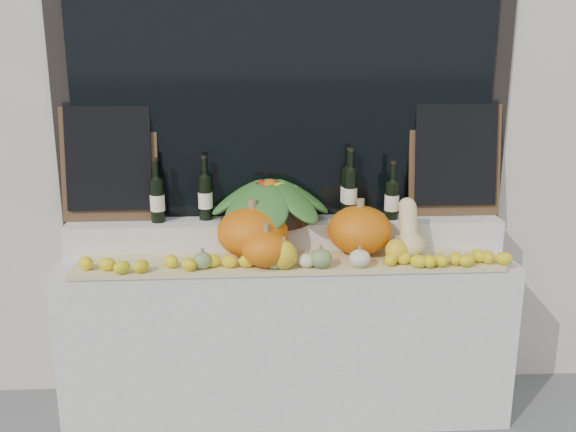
{
  "coord_description": "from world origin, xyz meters",
  "views": [
    {
      "loc": [
        -0.18,
        -1.61,
        1.96
      ],
      "look_at": [
        0.0,
        1.45,
        1.12
      ],
      "focal_mm": 40.0,
      "sensor_mm": 36.0,
      "label": 1
    }
  ],
  "objects": [
    {
      "name": "chalkboard_left",
      "position": [
        -0.92,
        1.74,
        1.36
      ],
      "size": [
        0.5,
        0.12,
        0.62
      ],
      "rotation": [
        -0.15,
        0.0,
        0.0
      ],
      "color": "#4C331E",
      "rests_on": "rear_tier"
    },
    {
      "name": "pumpkin_right",
      "position": [
        0.37,
        1.49,
        1.03
      ],
      "size": [
        0.35,
        0.35,
        0.25
      ],
      "primitive_type": "ellipsoid",
      "rotation": [
        0.0,
        0.0,
        0.07
      ],
      "color": "orange",
      "rests_on": "straw_bedding"
    },
    {
      "name": "chalkboard_right",
      "position": [
        0.92,
        1.74,
        1.36
      ],
      "size": [
        0.5,
        0.12,
        0.62
      ],
      "rotation": [
        -0.15,
        0.0,
        0.0
      ],
      "color": "#4C331E",
      "rests_on": "rear_tier"
    },
    {
      "name": "display_sill",
      "position": [
        0.0,
        1.52,
        0.44
      ],
      "size": [
        2.3,
        0.55,
        0.88
      ],
      "primitive_type": "cube",
      "color": "silver",
      "rests_on": "ground"
    },
    {
      "name": "rear_tier",
      "position": [
        0.0,
        1.68,
        0.96
      ],
      "size": [
        2.3,
        0.25,
        0.16
      ],
      "primitive_type": "cube",
      "color": "silver",
      "rests_on": "display_sill"
    },
    {
      "name": "wine_bottle_near_left",
      "position": [
        -0.42,
        1.7,
        1.16
      ],
      "size": [
        0.08,
        0.08,
        0.34
      ],
      "color": "black",
      "rests_on": "rear_tier"
    },
    {
      "name": "pumpkin_left",
      "position": [
        -0.18,
        1.47,
        1.03
      ],
      "size": [
        0.42,
        0.42,
        0.26
      ],
      "primitive_type": "ellipsoid",
      "rotation": [
        0.0,
        0.0,
        0.19
      ],
      "color": "orange",
      "rests_on": "straw_bedding"
    },
    {
      "name": "wine_bottle_far_left",
      "position": [
        -0.67,
        1.67,
        1.16
      ],
      "size": [
        0.08,
        0.08,
        0.34
      ],
      "color": "black",
      "rests_on": "rear_tier"
    },
    {
      "name": "wine_bottle_far_right",
      "position": [
        0.56,
        1.65,
        1.14
      ],
      "size": [
        0.08,
        0.08,
        0.31
      ],
      "color": "black",
      "rests_on": "rear_tier"
    },
    {
      "name": "lemon_heap",
      "position": [
        0.0,
        1.29,
        0.94
      ],
      "size": [
        2.2,
        0.16,
        0.06
      ],
      "primitive_type": null,
      "color": "yellow",
      "rests_on": "straw_bedding"
    },
    {
      "name": "decorative_gourds",
      "position": [
        0.12,
        1.3,
        0.96
      ],
      "size": [
        1.05,
        0.18,
        0.16
      ],
      "color": "#275A1B",
      "rests_on": "straw_bedding"
    },
    {
      "name": "produce_bowl",
      "position": [
        -0.08,
        1.66,
        1.15
      ],
      "size": [
        0.66,
        0.66,
        0.23
      ],
      "color": "black",
      "rests_on": "rear_tier"
    },
    {
      "name": "wine_bottle_near_right",
      "position": [
        0.35,
        1.7,
        1.18
      ],
      "size": [
        0.08,
        0.08,
        0.38
      ],
      "color": "black",
      "rests_on": "rear_tier"
    },
    {
      "name": "wine_bottle_tall",
      "position": [
        0.34,
        1.74,
        1.17
      ],
      "size": [
        0.08,
        0.08,
        0.37
      ],
      "color": "black",
      "rests_on": "rear_tier"
    },
    {
      "name": "pumpkin_center",
      "position": [
        -0.11,
        1.32,
        0.99
      ],
      "size": [
        0.25,
        0.25,
        0.18
      ],
      "primitive_type": "ellipsoid",
      "rotation": [
        0.0,
        0.0,
        0.04
      ],
      "color": "orange",
      "rests_on": "straw_bedding"
    },
    {
      "name": "butternut_squash",
      "position": [
        0.6,
        1.41,
        1.03
      ],
      "size": [
        0.15,
        0.21,
        0.29
      ],
      "color": "#E8CF88",
      "rests_on": "straw_bedding"
    },
    {
      "name": "straw_bedding",
      "position": [
        0.0,
        1.4,
        0.89
      ],
      "size": [
        2.1,
        0.32,
        0.02
      ],
      "primitive_type": "cube",
      "color": "tan",
      "rests_on": "display_sill"
    }
  ]
}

